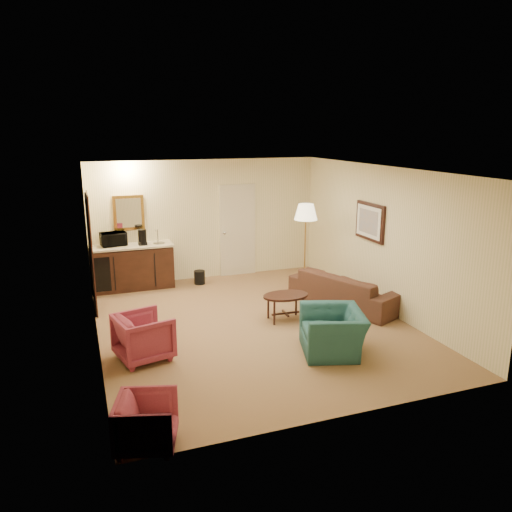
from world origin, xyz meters
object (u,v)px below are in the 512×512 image
(sofa, at_px, (346,284))
(coffee_table, at_px, (286,307))
(rose_chair_near, at_px, (144,335))
(rose_chair_far, at_px, (147,420))
(teal_armchair, at_px, (333,324))
(microwave, at_px, (113,238))
(wetbar_cabinet, at_px, (133,267))
(coffee_maker, at_px, (142,237))
(floor_lamp, at_px, (305,246))
(waste_bin, at_px, (200,277))

(sofa, distance_m, coffee_table, 1.39)
(rose_chair_near, bearing_deg, rose_chair_far, 159.51)
(teal_armchair, relative_size, microwave, 1.99)
(sofa, bearing_deg, rose_chair_near, 81.34)
(wetbar_cabinet, height_order, coffee_maker, coffee_maker)
(floor_lamp, relative_size, microwave, 3.58)
(teal_armchair, distance_m, rose_chair_near, 2.75)
(floor_lamp, distance_m, waste_bin, 2.35)
(rose_chair_far, bearing_deg, teal_armchair, -47.89)
(sofa, relative_size, floor_lamp, 1.21)
(waste_bin, distance_m, coffee_maker, 1.48)
(rose_chair_near, bearing_deg, teal_armchair, -118.72)
(rose_chair_near, height_order, microwave, microwave)
(wetbar_cabinet, bearing_deg, microwave, 167.79)
(rose_chair_far, bearing_deg, microwave, 15.08)
(wetbar_cabinet, xyz_separation_m, rose_chair_far, (-0.50, -5.52, -0.15))
(microwave, relative_size, coffee_maker, 1.55)
(coffee_table, xyz_separation_m, coffee_maker, (-2.05, 2.68, 0.85))
(floor_lamp, height_order, waste_bin, floor_lamp)
(wetbar_cabinet, distance_m, rose_chair_near, 3.43)
(coffee_table, relative_size, floor_lamp, 0.45)
(coffee_table, relative_size, microwave, 1.63)
(floor_lamp, bearing_deg, rose_chair_far, -131.47)
(coffee_table, distance_m, waste_bin, 2.70)
(floor_lamp, distance_m, microwave, 3.91)
(waste_bin, distance_m, microwave, 1.96)
(sofa, bearing_deg, wetbar_cabinet, 32.90)
(wetbar_cabinet, height_order, waste_bin, wetbar_cabinet)
(rose_chair_far, bearing_deg, coffee_maker, 9.18)
(coffee_table, xyz_separation_m, waste_bin, (-0.91, 2.54, -0.09))
(waste_bin, bearing_deg, coffee_maker, 173.17)
(teal_armchair, height_order, rose_chair_far, teal_armchair)
(rose_chair_far, height_order, coffee_maker, coffee_maker)
(coffee_maker, bearing_deg, waste_bin, -18.57)
(wetbar_cabinet, bearing_deg, sofa, -33.94)
(teal_armchair, xyz_separation_m, microwave, (-2.76, 4.21, 0.66))
(wetbar_cabinet, distance_m, teal_armchair, 4.78)
(waste_bin, bearing_deg, coffee_table, -70.34)
(rose_chair_near, distance_m, rose_chair_far, 2.12)
(coffee_maker, bearing_deg, sofa, -46.87)
(sofa, bearing_deg, rose_chair_far, 103.91)
(rose_chair_far, distance_m, coffee_table, 3.93)
(teal_armchair, bearing_deg, rose_chair_far, -47.69)
(rose_chair_near, relative_size, microwave, 1.50)
(floor_lamp, bearing_deg, wetbar_cabinet, 160.84)
(sofa, distance_m, waste_bin, 3.19)
(waste_bin, bearing_deg, rose_chair_far, -109.09)
(rose_chair_near, xyz_separation_m, coffee_maker, (0.46, 3.38, 0.71))
(floor_lamp, xyz_separation_m, coffee_maker, (-3.14, 1.12, 0.19))
(wetbar_cabinet, bearing_deg, teal_armchair, -59.76)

